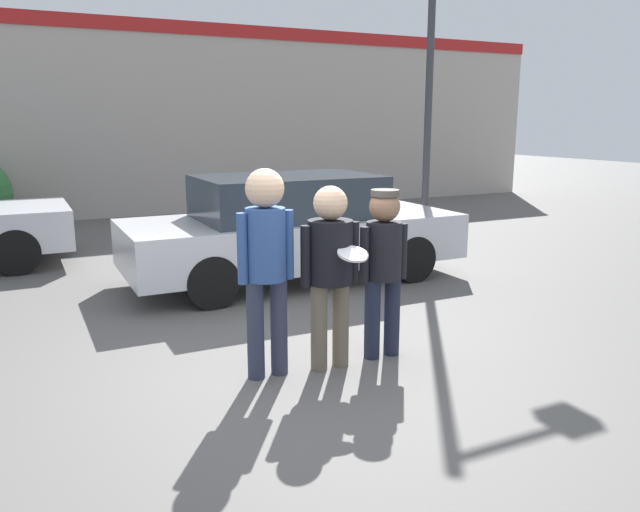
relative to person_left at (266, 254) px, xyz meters
The scene contains 7 objects.
ground_plane 1.15m from the person_left, 11.83° to the right, with size 56.00×56.00×0.00m, color #5B5956.
storefront_building 10.30m from the person_left, 88.29° to the left, with size 24.00×0.22×4.47m.
person_left is the anchor object (origin of this frame).
person_middle_with_frisbee 0.59m from the person_left, ahead, with size 0.57×0.61×1.67m.
person_right 1.16m from the person_left, ahead, with size 0.50×0.33×1.60m.
parked_car_near 3.43m from the person_left, 62.59° to the left, with size 4.66×1.86×1.48m.
street_lamp 6.41m from the person_left, 39.30° to the left, with size 1.33×0.35×6.11m.
Camera 1 is at (-2.18, -4.79, 2.22)m, focal length 35.00 mm.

